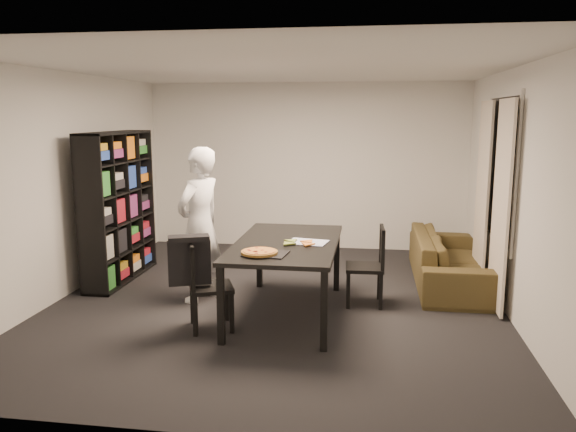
# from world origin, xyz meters

# --- Properties ---
(room) EXTENTS (5.01, 5.51, 2.61)m
(room) POSITION_xyz_m (0.00, 0.00, 1.30)
(room) COLOR black
(room) RESTS_ON ground
(window_pane) EXTENTS (0.02, 1.40, 1.60)m
(window_pane) POSITION_xyz_m (2.48, 0.60, 1.50)
(window_pane) COLOR black
(window_pane) RESTS_ON room
(window_frame) EXTENTS (0.03, 1.52, 1.72)m
(window_frame) POSITION_xyz_m (2.48, 0.60, 1.50)
(window_frame) COLOR white
(window_frame) RESTS_ON room
(curtain_left) EXTENTS (0.03, 0.70, 2.25)m
(curtain_left) POSITION_xyz_m (2.40, 0.08, 1.15)
(curtain_left) COLOR beige
(curtain_left) RESTS_ON room
(curtain_right) EXTENTS (0.03, 0.70, 2.25)m
(curtain_right) POSITION_xyz_m (2.40, 1.12, 1.15)
(curtain_right) COLOR beige
(curtain_right) RESTS_ON room
(bookshelf) EXTENTS (0.35, 1.50, 1.90)m
(bookshelf) POSITION_xyz_m (-2.16, 0.60, 0.95)
(bookshelf) COLOR black
(bookshelf) RESTS_ON room
(dining_table) EXTENTS (1.06, 1.91, 0.79)m
(dining_table) POSITION_xyz_m (0.17, -0.37, 0.72)
(dining_table) COLOR black
(dining_table) RESTS_ON room
(chair_left) EXTENTS (0.54, 0.54, 0.89)m
(chair_left) POSITION_xyz_m (-0.59, -0.92, 0.51)
(chair_left) COLOR black
(chair_left) RESTS_ON room
(chair_right) EXTENTS (0.43, 0.43, 0.89)m
(chair_right) POSITION_xyz_m (1.07, 0.08, 0.51)
(chair_right) COLOR black
(chair_right) RESTS_ON room
(draped_jacket) EXTENTS (0.43, 0.31, 0.49)m
(draped_jacket) POSITION_xyz_m (-0.70, -0.96, 0.73)
(draped_jacket) COLOR black
(draped_jacket) RESTS_ON chair_left
(person) EXTENTS (0.64, 0.76, 1.76)m
(person) POSITION_xyz_m (-0.88, -0.05, 0.88)
(person) COLOR white
(person) RESTS_ON room
(baking_tray) EXTENTS (0.43, 0.36, 0.01)m
(baking_tray) POSITION_xyz_m (0.05, -0.93, 0.80)
(baking_tray) COLOR black
(baking_tray) RESTS_ON dining_table
(pepperoni_pizza) EXTENTS (0.35, 0.35, 0.03)m
(pepperoni_pizza) POSITION_xyz_m (-0.01, -0.96, 0.82)
(pepperoni_pizza) COLOR #A4712F
(pepperoni_pizza) RESTS_ON dining_table
(kitchen_towel) EXTENTS (0.45, 0.37, 0.01)m
(kitchen_towel) POSITION_xyz_m (0.39, -0.38, 0.80)
(kitchen_towel) COLOR white
(kitchen_towel) RESTS_ON dining_table
(pizza_slices) EXTENTS (0.46, 0.43, 0.01)m
(pizza_slices) POSITION_xyz_m (0.30, -0.45, 0.81)
(pizza_slices) COLOR #B69239
(pizza_slices) RESTS_ON dining_table
(sofa) EXTENTS (0.85, 2.17, 0.63)m
(sofa) POSITION_xyz_m (2.03, 1.01, 0.32)
(sofa) COLOR #403B19
(sofa) RESTS_ON room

